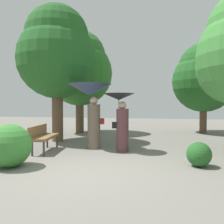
{
  "coord_description": "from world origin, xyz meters",
  "views": [
    {
      "loc": [
        1.76,
        -4.96,
        1.49
      ],
      "look_at": [
        0.0,
        3.1,
        1.22
      ],
      "focal_mm": 37.53,
      "sensor_mm": 36.0,
      "label": 1
    }
  ],
  "objects": [
    {
      "name": "bush_path_left",
      "position": [
        2.61,
        0.92,
        0.29
      ],
      "size": [
        0.59,
        0.59,
        0.59
      ],
      "primitive_type": "sphere",
      "color": "#235B23",
      "rests_on": "ground"
    },
    {
      "name": "bush_path_right",
      "position": [
        -1.79,
        -0.09,
        0.51
      ],
      "size": [
        1.03,
        1.03,
        1.03
      ],
      "primitive_type": "sphere",
      "color": "#387F33",
      "rests_on": "ground"
    },
    {
      "name": "ground_plane",
      "position": [
        0.0,
        0.0,
        0.0
      ],
      "size": [
        40.0,
        40.0,
        0.0
      ],
      "primitive_type": "plane",
      "color": "slate"
    },
    {
      "name": "person_left",
      "position": [
        -0.61,
        2.59,
        1.68
      ],
      "size": [
        1.47,
        1.47,
        2.18
      ],
      "rotation": [
        0.0,
        0.0,
        1.71
      ],
      "color": "#6B5B4C",
      "rests_on": "ground"
    },
    {
      "name": "tree_mid_right",
      "position": [
        3.82,
        7.99,
        2.93
      ],
      "size": [
        3.2,
        3.2,
        4.7
      ],
      "color": "brown",
      "rests_on": "ground"
    },
    {
      "name": "tree_mid_left",
      "position": [
        -2.4,
        3.79,
        3.59
      ],
      "size": [
        3.17,
        3.17,
        5.46
      ],
      "color": "brown",
      "rests_on": "ground"
    },
    {
      "name": "tree_near_left",
      "position": [
        -2.49,
        6.6,
        3.39
      ],
      "size": [
        3.4,
        3.4,
        5.32
      ],
      "color": "brown",
      "rests_on": "ground"
    },
    {
      "name": "person_right",
      "position": [
        0.46,
        2.27,
        1.22
      ],
      "size": [
        1.0,
        1.0,
        1.84
      ],
      "rotation": [
        0.0,
        0.0,
        1.71
      ],
      "color": "#563338",
      "rests_on": "ground"
    },
    {
      "name": "park_bench",
      "position": [
        -1.94,
        1.76,
        0.51
      ],
      "size": [
        0.73,
        1.56,
        0.83
      ],
      "rotation": [
        0.0,
        0.0,
        1.74
      ],
      "color": "#38383D",
      "rests_on": "ground"
    }
  ]
}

